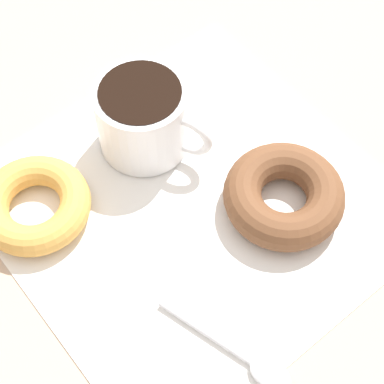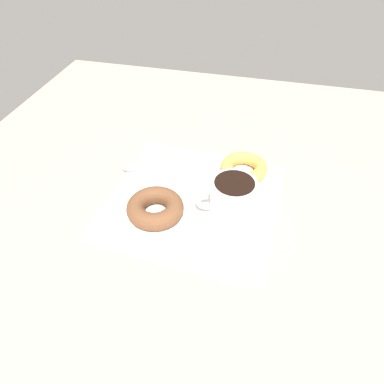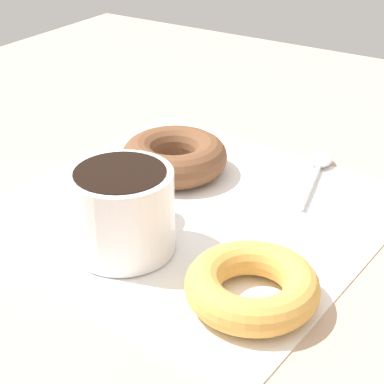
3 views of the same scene
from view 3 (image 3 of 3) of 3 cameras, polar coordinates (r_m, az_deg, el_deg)
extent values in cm
cube|color=tan|center=(59.96, 0.37, -4.00)|extent=(120.00, 120.00, 2.00)
cube|color=white|center=(61.61, 0.00, -1.75)|extent=(36.18, 36.18, 0.30)
cylinder|color=white|center=(54.48, -6.23, -1.71)|extent=(8.89, 8.89, 7.36)
cylinder|color=black|center=(52.80, -6.43, 1.54)|extent=(7.69, 7.69, 0.60)
torus|color=white|center=(58.50, -4.80, 0.66)|extent=(2.62, 5.01, 5.02)
torus|color=brown|center=(67.99, -1.58, 3.19)|extent=(11.24, 11.24, 3.55)
torus|color=gold|center=(49.53, 5.35, -8.30)|extent=(10.40, 10.40, 2.86)
ellipsoid|color=silver|center=(71.68, 11.43, 2.84)|extent=(3.14, 4.04, 0.90)
cylinder|color=silver|center=(66.46, 10.53, 0.59)|extent=(2.75, 9.83, 0.56)
camera|label=1|loc=(0.71, 34.72, 42.19)|focal=60.00mm
camera|label=2|loc=(0.92, -45.87, 35.08)|focal=35.00mm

